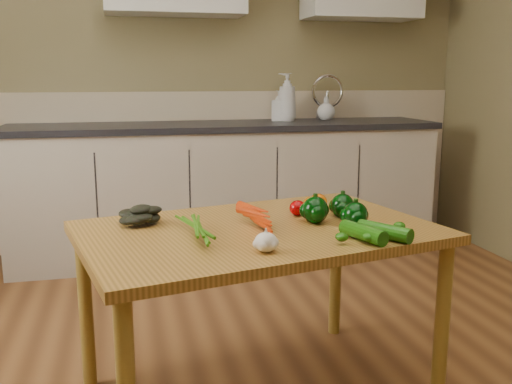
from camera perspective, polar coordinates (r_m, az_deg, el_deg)
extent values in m
cube|color=#877A51|center=(4.11, -6.77, 12.74)|extent=(4.00, 0.02, 2.60)
cube|color=beige|center=(4.14, -6.49, 2.31)|extent=(3.98, 0.03, 1.10)
cube|color=#B9AB9A|center=(3.90, -3.02, 0.02)|extent=(2.80, 0.60, 0.86)
cube|color=#25252A|center=(3.84, -3.09, 6.61)|extent=(2.84, 0.64, 0.04)
cube|color=#99999E|center=(4.05, 7.96, 6.21)|extent=(0.55, 0.42, 0.10)
cylinder|color=silver|center=(4.21, 7.14, 8.88)|extent=(0.02, 0.02, 0.24)
cube|color=#AE7832|center=(2.07, 0.23, -4.07)|extent=(1.39, 1.05, 0.04)
cylinder|color=olive|center=(2.22, 18.09, -12.69)|extent=(0.05, 0.05, 0.63)
cylinder|color=olive|center=(2.34, -16.65, -11.36)|extent=(0.05, 0.05, 0.63)
cylinder|color=olive|center=(2.73, 7.97, -7.65)|extent=(0.05, 0.05, 0.63)
imported|color=silver|center=(3.99, 3.14, 9.45)|extent=(0.14, 0.14, 0.33)
imported|color=silver|center=(4.01, 2.30, 8.63)|extent=(0.12, 0.12, 0.21)
imported|color=silver|center=(4.13, 7.03, 8.31)|extent=(0.14, 0.14, 0.16)
ellipsoid|color=white|center=(1.78, 1.00, -5.03)|extent=(0.07, 0.07, 0.06)
sphere|color=black|center=(2.13, 5.95, -1.79)|extent=(0.10, 0.10, 0.10)
sphere|color=black|center=(2.23, 8.65, -1.38)|extent=(0.09, 0.09, 0.09)
sphere|color=black|center=(2.09, 9.91, -2.27)|extent=(0.09, 0.09, 0.09)
ellipsoid|color=#960204|center=(2.24, 4.20, -1.60)|extent=(0.07, 0.07, 0.06)
ellipsoid|color=#DC5D05|center=(2.32, 5.45, -1.23)|extent=(0.06, 0.06, 0.06)
ellipsoid|color=#DC5D05|center=(2.34, 6.23, -0.97)|extent=(0.07, 0.07, 0.07)
cylinder|color=#144E08|center=(1.97, 12.73, -3.85)|extent=(0.15, 0.19, 0.05)
cylinder|color=#144E08|center=(1.93, 10.66, -4.03)|extent=(0.11, 0.19, 0.05)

